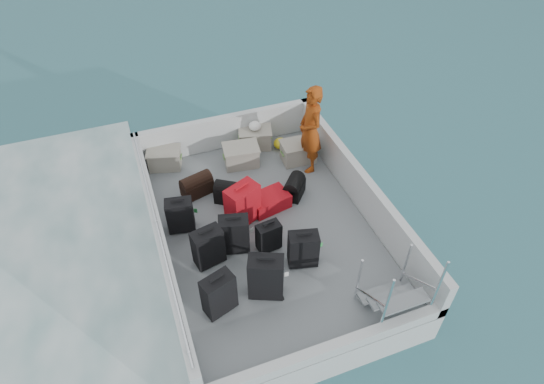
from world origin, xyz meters
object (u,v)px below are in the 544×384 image
(crate_1, at_px, (241,156))
(crate_2, at_px, (255,138))
(crate_0, at_px, (165,159))
(passenger, at_px, (310,130))
(suitcase_0, at_px, (219,295))
(suitcase_6, at_px, (303,250))
(suitcase_7, at_px, (269,237))
(suitcase_8, at_px, (269,201))
(suitcase_4, at_px, (234,235))
(suitcase_2, at_px, (180,216))
(suitcase_3, at_px, (266,277))
(crate_3, at_px, (298,152))
(suitcase_1, at_px, (208,248))
(suitcase_5, at_px, (243,205))

(crate_1, height_order, crate_2, crate_1)
(crate_0, height_order, crate_2, crate_2)
(crate_2, relative_size, passenger, 0.36)
(suitcase_0, distance_m, suitcase_6, 1.47)
(suitcase_7, distance_m, suitcase_8, 0.96)
(suitcase_8, relative_size, crate_1, 1.06)
(suitcase_4, relative_size, suitcase_8, 1.00)
(suitcase_8, xyz_separation_m, crate_2, (0.34, 1.76, 0.05))
(suitcase_6, height_order, crate_1, suitcase_6)
(suitcase_2, xyz_separation_m, suitcase_3, (0.88, -1.70, 0.07))
(suitcase_0, height_order, suitcase_4, suitcase_0)
(suitcase_2, height_order, suitcase_6, suitcase_6)
(crate_3, bearing_deg, crate_1, 166.16)
(crate_1, distance_m, crate_2, 0.63)
(suitcase_7, bearing_deg, crate_0, 106.33)
(crate_2, xyz_separation_m, crate_3, (0.65, -0.72, 0.00))
(suitcase_0, relative_size, suitcase_2, 1.11)
(suitcase_1, height_order, suitcase_7, suitcase_1)
(suitcase_1, height_order, suitcase_4, suitcase_1)
(suitcase_2, height_order, suitcase_3, suitcase_3)
(suitcase_1, height_order, suitcase_3, suitcase_3)
(suitcase_8, bearing_deg, suitcase_0, 130.09)
(crate_2, bearing_deg, passenger, -53.06)
(suitcase_4, relative_size, suitcase_5, 0.91)
(suitcase_0, relative_size, suitcase_8, 1.03)
(suitcase_5, relative_size, crate_2, 1.21)
(suitcase_2, relative_size, crate_2, 1.01)
(suitcase_5, height_order, crate_3, suitcase_5)
(passenger, bearing_deg, suitcase_7, -38.78)
(suitcase_4, xyz_separation_m, crate_2, (1.19, 2.49, -0.15))
(crate_1, xyz_separation_m, crate_2, (0.44, 0.45, -0.01))
(suitcase_4, height_order, crate_3, suitcase_4)
(suitcase_3, relative_size, crate_0, 1.28)
(suitcase_0, distance_m, passenger, 3.54)
(suitcase_1, height_order, suitcase_6, suitcase_1)
(suitcase_7, bearing_deg, suitcase_3, -120.15)
(suitcase_2, bearing_deg, suitcase_6, -29.91)
(suitcase_1, distance_m, suitcase_5, 1.02)
(suitcase_4, relative_size, crate_2, 1.10)
(suitcase_6, relative_size, crate_3, 1.00)
(suitcase_3, distance_m, crate_1, 3.06)
(crate_0, bearing_deg, suitcase_0, -87.78)
(suitcase_3, bearing_deg, crate_2, 97.07)
(suitcase_4, distance_m, suitcase_5, 0.64)
(suitcase_2, relative_size, suitcase_4, 0.92)
(suitcase_8, distance_m, crate_2, 1.80)
(crate_0, distance_m, crate_2, 1.85)
(suitcase_3, relative_size, suitcase_8, 1.12)
(suitcase_3, height_order, suitcase_6, suitcase_3)
(suitcase_5, xyz_separation_m, crate_0, (-0.97, 1.92, -0.20))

